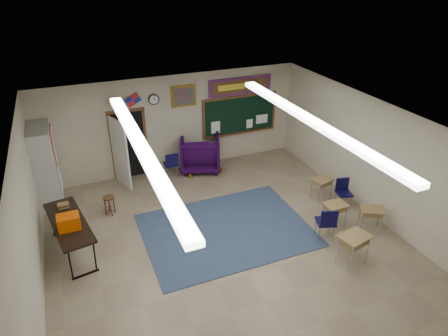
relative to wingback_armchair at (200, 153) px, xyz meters
name	(u,v)px	position (x,y,z in m)	size (l,w,h in m)	color
floor	(232,251)	(-0.71, -4.13, -0.56)	(9.00, 9.00, 0.00)	#82765A
back_wall	(174,124)	(-0.71, 0.37, 0.94)	(8.00, 0.04, 3.00)	beige
left_wall	(27,241)	(-4.71, -4.13, 0.94)	(0.04, 9.00, 3.00)	beige
right_wall	(381,163)	(3.29, -4.13, 0.94)	(0.04, 9.00, 3.00)	beige
ceiling	(233,130)	(-0.71, -4.13, 2.44)	(8.00, 9.00, 0.04)	white
area_rug	(226,230)	(-0.51, -3.33, -0.55)	(4.00, 3.00, 0.02)	#31445E
fluorescent_strips	(233,133)	(-0.71, -4.13, 2.38)	(3.86, 6.00, 0.10)	white
doorway	(127,147)	(-2.21, 0.22, 0.50)	(1.10, 0.89, 2.16)	black
chalkboard	(240,116)	(1.49, 0.33, 0.91)	(2.55, 0.14, 1.30)	brown
bulletin_board	(240,86)	(1.49, 0.33, 1.89)	(2.10, 0.05, 0.55)	#B11A0F
framed_art_print	(184,96)	(-0.36, 0.33, 1.79)	(0.75, 0.05, 0.65)	olive
wall_clock	(154,100)	(-1.26, 0.33, 1.79)	(0.32, 0.05, 0.32)	black
wall_flags	(124,99)	(-2.11, 0.31, 1.92)	(1.16, 0.06, 0.70)	red
storage_cabinet	(46,166)	(-4.42, -0.28, 0.54)	(0.59, 1.25, 2.20)	#ADADA9
wingback_armchair	(200,153)	(0.00, 0.00, 0.00)	(1.19, 1.23, 1.12)	#1F042E
student_chair_reading	(171,165)	(-1.02, -0.19, -0.13)	(0.43, 0.43, 0.86)	black
student_chair_desk_a	(325,223)	(1.54, -4.51, -0.11)	(0.45, 0.45, 0.89)	black
student_chair_desk_b	(344,194)	(2.80, -3.56, -0.16)	(0.40, 0.40, 0.80)	black
student_desk_front_left	(334,214)	(2.03, -4.20, -0.19)	(0.55, 0.41, 0.66)	olive
student_desk_front_right	(321,188)	(2.48, -3.00, -0.20)	(0.60, 0.49, 0.64)	olive
student_desk_back_left	(353,249)	(1.53, -5.52, -0.13)	(0.72, 0.59, 0.76)	olive
student_desk_back_right	(370,218)	(2.73, -4.69, -0.20)	(0.67, 0.63, 0.65)	olive
folding_table	(71,236)	(-4.04, -2.77, -0.09)	(1.03, 2.14, 1.17)	black
wooden_stool	(110,205)	(-3.05, -1.53, -0.28)	(0.30, 0.30, 0.53)	#4D2F17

